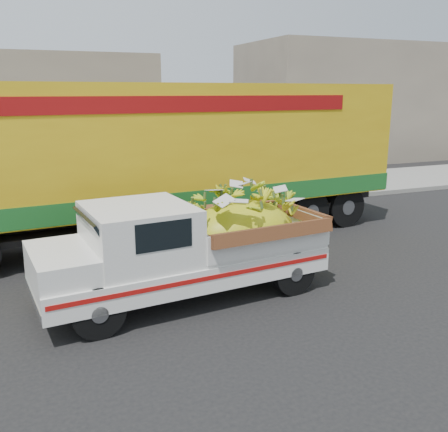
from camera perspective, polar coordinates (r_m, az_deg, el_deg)
name	(u,v)px	position (r m, az deg, el deg)	size (l,w,h in m)	color
ground	(255,272)	(10.34, 3.59, -6.44)	(100.00, 100.00, 0.00)	black
curb	(177,211)	(15.20, -5.37, 0.54)	(60.00, 0.25, 0.15)	gray
sidewalk	(159,198)	(17.17, -7.43, 2.05)	(60.00, 4.00, 0.14)	gray
building_right	(370,102)	(29.49, 16.38, 12.35)	(14.00, 6.00, 6.00)	gray
pickup_truck	(203,243)	(9.00, -2.39, -3.15)	(5.24, 2.35, 1.78)	black
semi_trailer	(170,155)	(12.27, -6.21, 6.99)	(12.04, 3.38, 3.80)	black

